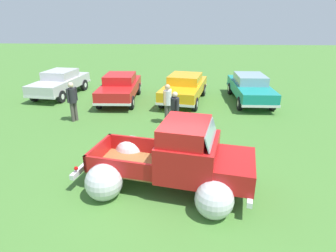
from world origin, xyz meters
The scene contains 9 objects.
ground_plane centered at (0.00, 0.00, 0.00)m, with size 80.00×80.00×0.00m, color #477A33.
vintage_pickup_truck centered at (0.38, -0.08, 0.76)m, with size 4.90×3.46×1.96m.
show_car_0 centered at (-6.69, 9.06, 0.78)m, with size 2.27×4.47×1.43m.
show_car_1 centered at (-2.98, 8.14, 0.78)m, with size 1.96×4.44×1.43m.
show_car_2 centered at (0.51, 8.23, 0.78)m, with size 2.74×4.77×1.43m.
show_car_3 centered at (4.05, 8.41, 0.78)m, with size 1.85×4.74×1.43m.
spectator_0 centered at (-0.20, 4.79, 0.99)m, with size 0.47×0.50×1.73m.
spectator_1 centered at (-4.34, 4.86, 1.00)m, with size 0.47×0.49×1.74m.
spectator_2 centered at (0.15, 3.89, 0.94)m, with size 0.46×0.51×1.65m.
Camera 1 is at (0.48, -6.67, 4.41)m, focal length 30.14 mm.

